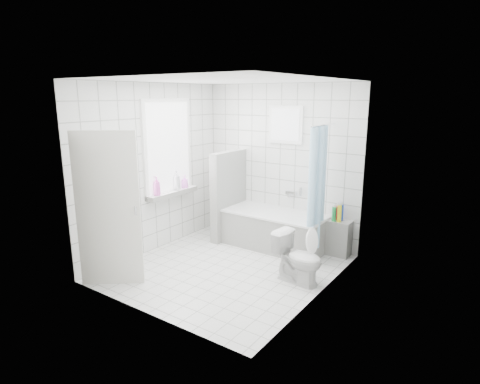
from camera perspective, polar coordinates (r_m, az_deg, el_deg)
The scene contains 19 objects.
ground at distance 5.85m, azimuth -1.90°, elevation -10.74°, with size 3.00×3.00×0.00m, color white.
ceiling at distance 5.33m, azimuth -2.13°, elevation 15.64°, with size 3.00×3.00×0.00m, color white.
wall_back at distance 6.69m, azimuth 5.71°, elevation 3.98°, with size 2.80×0.02×2.60m, color white.
wall_front at distance 4.37m, azimuth -13.84°, elevation -1.52°, with size 2.80×0.02×2.60m, color white.
wall_left at distance 6.37m, azimuth -12.19°, elevation 3.25°, with size 0.02×3.00×2.60m, color white.
wall_right at distance 4.76m, azimuth 11.63°, elevation -0.16°, with size 0.02×3.00×2.60m, color white.
window_left at distance 6.50m, azimuth -10.11°, elevation 6.23°, with size 0.01×0.90×1.40m, color white.
window_back at distance 6.52m, azimuth 6.43°, elevation 9.47°, with size 0.50×0.01×0.50m, color white.
window_sill at distance 6.60m, azimuth -9.57°, elevation -0.18°, with size 0.18×1.02×0.08m, color white.
door at distance 5.31m, azimuth -18.24°, elevation -2.48°, with size 0.04×0.80×2.00m, color silver.
bathtub at distance 6.55m, azimuth 4.99°, elevation -5.34°, with size 1.65×0.77×0.58m.
partition_wall at distance 6.84m, azimuth -1.62°, elevation -0.44°, with size 0.15×0.85×1.50m, color white.
tiled_ledge at distance 6.39m, azimuth 13.68°, elevation -6.32°, with size 0.40×0.24×0.55m, color white.
toilet at distance 5.38m, azimuth 8.32°, elevation -9.25°, with size 0.37×0.66×0.67m, color white.
curtain_rod at distance 5.85m, azimuth 11.82°, elevation 9.30°, with size 0.02×0.02×0.80m, color silver.
shower_curtain at distance 5.86m, azimuth 10.90°, elevation 0.44°, with size 0.14×0.48×1.78m, color #479DD2, non-canonical shape.
tub_faucet at distance 6.63m, azimuth 7.28°, elevation -0.12°, with size 0.18×0.06×0.06m, color silver.
sill_bottles at distance 6.53m, azimuth -9.74°, elevation 1.35°, with size 0.16×0.77×0.32m.
ledge_bottles at distance 6.25m, azimuth 13.78°, elevation -2.96°, with size 0.15×0.16×0.26m.
Camera 1 is at (3.19, -4.27, 2.41)m, focal length 30.00 mm.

